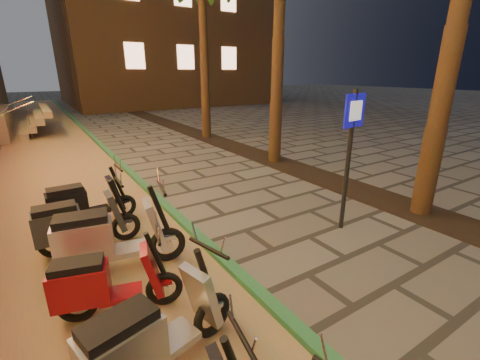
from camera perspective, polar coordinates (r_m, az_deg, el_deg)
ground at (r=4.34m, az=29.12°, el=-25.24°), size 120.00×120.00×0.00m
parking_strip at (r=11.57m, az=-29.40°, el=1.92°), size 3.40×60.00×0.01m
green_curb at (r=11.75m, az=-21.23°, el=3.53°), size 0.18×60.00×0.10m
planting_strip at (r=9.53m, az=13.60°, el=0.71°), size 1.20×40.00×0.02m
pedestrian_sign at (r=6.03m, az=19.07°, el=6.37°), size 0.57×0.12×2.59m
scooter_5 at (r=3.42m, az=-15.98°, el=-25.40°), size 1.66×0.82×1.18m
scooter_6 at (r=4.33m, az=-23.35°, el=-16.63°), size 1.50×0.75×1.06m
scooter_7 at (r=5.09m, az=-22.75°, el=-9.70°), size 1.84×0.79×1.29m
scooter_8 at (r=5.91m, az=-27.24°, el=-7.05°), size 1.63×0.57×1.15m
scooter_9 at (r=6.79m, az=-26.29°, el=-3.77°), size 1.59×0.56×1.12m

